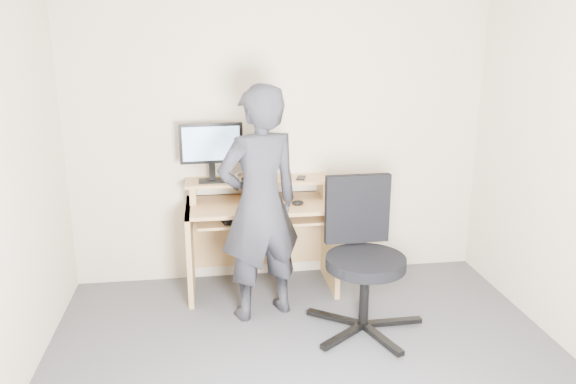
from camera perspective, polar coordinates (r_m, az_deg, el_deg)
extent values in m
cube|color=beige|center=(4.72, -0.78, 5.86)|extent=(3.50, 0.02, 2.50)
cube|color=tan|center=(4.64, -9.90, -5.84)|extent=(0.04, 0.60, 0.75)
cube|color=tan|center=(4.74, 4.31, -5.16)|extent=(0.04, 0.60, 0.75)
cube|color=tan|center=(4.53, -2.77, -1.31)|extent=(1.20, 0.60, 0.03)
cube|color=tan|center=(4.49, -2.66, -2.77)|extent=(1.02, 0.38, 0.02)
cube|color=tan|center=(4.64, -9.63, 0.04)|extent=(0.05, 0.28, 0.15)
cube|color=tan|center=(4.73, 3.57, 0.55)|extent=(0.05, 0.28, 0.15)
cube|color=tan|center=(4.63, -2.98, 1.16)|extent=(1.20, 0.30, 0.02)
cube|color=tan|center=(4.90, -3.04, -3.78)|extent=(1.20, 0.03, 0.65)
cube|color=black|center=(4.59, -7.66, 1.16)|extent=(0.22, 0.14, 0.02)
cube|color=black|center=(4.59, -7.70, 2.16)|extent=(0.05, 0.04, 0.14)
cube|color=black|center=(4.51, -7.81, 4.93)|extent=(0.50, 0.07, 0.32)
cube|color=#93C2FF|center=(4.49, -7.81, 4.88)|extent=(0.45, 0.03, 0.27)
cube|color=black|center=(4.62, -3.53, 2.56)|extent=(0.10, 0.14, 0.20)
cylinder|color=silver|center=(4.62, -1.53, 2.33)|extent=(0.08, 0.08, 0.16)
cube|color=black|center=(4.64, 1.34, 1.45)|extent=(0.10, 0.14, 0.01)
cube|color=black|center=(4.54, -4.43, 1.24)|extent=(0.05, 0.05, 0.03)
torus|color=silver|center=(4.70, -4.43, 1.63)|extent=(0.17, 0.17, 0.06)
cube|color=black|center=(4.46, -3.89, -2.55)|extent=(0.49, 0.28, 0.03)
ellipsoid|color=black|center=(4.46, 0.99, -1.11)|extent=(0.10, 0.07, 0.04)
cube|color=black|center=(4.27, 10.61, -12.84)|extent=(0.43, 0.06, 0.03)
cube|color=black|center=(4.40, 7.71, -11.76)|extent=(0.18, 0.43, 0.03)
cube|color=black|center=(4.27, 4.72, -12.58)|extent=(0.38, 0.29, 0.03)
cube|color=black|center=(4.04, 5.64, -14.35)|extent=(0.38, 0.30, 0.03)
cube|color=black|center=(4.04, 9.51, -14.51)|extent=(0.19, 0.42, 0.03)
cylinder|color=black|center=(4.09, 7.76, -10.29)|extent=(0.07, 0.07, 0.45)
cylinder|color=black|center=(3.99, 7.90, -7.10)|extent=(0.56, 0.56, 0.08)
cube|color=black|center=(4.10, 7.06, -1.71)|extent=(0.47, 0.08, 0.51)
imported|color=black|center=(4.07, -2.89, -1.30)|extent=(0.74, 0.61, 1.75)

